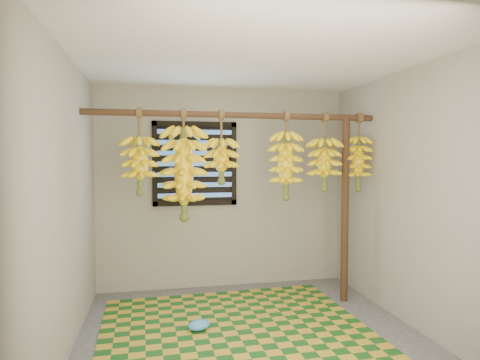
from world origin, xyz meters
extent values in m
cube|color=#474747|center=(0.00, 0.00, -0.01)|extent=(3.00, 3.00, 0.01)
cube|color=silver|center=(0.00, 0.00, 2.40)|extent=(3.00, 3.00, 0.01)
cube|color=gray|center=(0.00, 1.50, 1.20)|extent=(3.00, 0.01, 2.40)
cube|color=gray|center=(-1.50, 0.00, 1.20)|extent=(0.01, 3.00, 2.40)
cube|color=gray|center=(1.50, 0.00, 1.20)|extent=(0.01, 3.00, 2.40)
cube|color=black|center=(-0.35, 1.48, 1.50)|extent=(1.00, 0.04, 1.00)
cylinder|color=#482A1A|center=(0.00, 0.70, 2.00)|extent=(3.00, 0.06, 0.06)
cylinder|color=#482A1A|center=(1.20, 0.70, 1.00)|extent=(0.08, 0.08, 2.00)
cube|color=#164D17|center=(-0.12, 0.28, 0.01)|extent=(2.45, 1.98, 0.01)
ellipsoid|color=#3893D1|center=(-0.44, 0.25, 0.05)|extent=(0.26, 0.23, 0.09)
cylinder|color=brown|center=(-0.96, 0.70, 1.89)|extent=(0.02, 0.02, 0.28)
cylinder|color=#4C5923|center=(-0.96, 0.70, 1.52)|extent=(0.06, 0.06, 0.52)
cylinder|color=brown|center=(-0.54, 0.70, 1.93)|extent=(0.02, 0.02, 0.19)
cylinder|color=#4C5923|center=(-0.54, 0.70, 1.43)|extent=(0.07, 0.07, 0.87)
cylinder|color=brown|center=(-0.16, 0.70, 1.88)|extent=(0.02, 0.02, 0.30)
cylinder|color=#4C5923|center=(-0.16, 0.70, 1.56)|extent=(0.06, 0.06, 0.42)
cylinder|color=brown|center=(0.52, 0.70, 1.92)|extent=(0.02, 0.02, 0.22)
cylinder|color=#4C5923|center=(0.52, 0.70, 1.51)|extent=(0.06, 0.06, 0.66)
cylinder|color=brown|center=(0.95, 0.70, 1.89)|extent=(0.02, 0.02, 0.28)
cylinder|color=#4C5923|center=(0.95, 0.70, 1.52)|extent=(0.06, 0.06, 0.52)
cylinder|color=brown|center=(1.35, 0.70, 1.90)|extent=(0.02, 0.02, 0.25)
cylinder|color=#4C5923|center=(1.35, 0.70, 1.53)|extent=(0.05, 0.05, 0.56)
camera|label=1|loc=(-0.82, -3.30, 1.56)|focal=30.00mm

